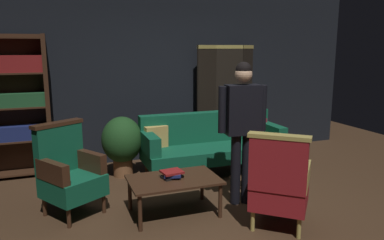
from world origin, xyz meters
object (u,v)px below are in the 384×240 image
Objects in this scene: coffee_table at (174,182)px; potted_plant at (122,142)px; standing_figure at (242,120)px; bookshelf at (16,103)px; folding_screen at (228,98)px; armchair_gilt_accent at (279,183)px; book_red_leather at (172,172)px; armchair_wing_left at (69,172)px; book_black_cloth at (172,177)px; book_navy_cloth at (172,174)px; velvet_couch at (211,142)px.

potted_plant is at bearing 102.09° from coffee_table.
standing_figure reaches higher than coffee_table.
bookshelf reaches higher than potted_plant.
folding_screen reaches higher than standing_figure.
armchair_gilt_accent reaches higher than book_red_leather.
folding_screen is 2.91m from armchair_gilt_accent.
potted_plant is (0.78, 1.05, 0.02)m from armchair_wing_left.
book_black_cloth is at bearing 112.81° from coffee_table.
book_navy_cloth is at bearing 0.00° from book_red_leather.
potted_plant is at bearing 128.44° from standing_figure.
book_black_cloth is 0.06m from book_red_leather.
book_red_leather is at bearing -129.27° from folding_screen.
book_red_leather is (-0.93, 0.72, -0.00)m from armchair_gilt_accent.
folding_screen reaches higher than coffee_table.
bookshelf is at bearing 160.43° from potted_plant.
armchair_wing_left reaches higher than book_black_cloth.
book_red_leather is at bearing -48.92° from bookshelf.
coffee_table is 1.16m from armchair_gilt_accent.
book_black_cloth is (-1.00, -1.21, -0.02)m from velvet_couch.
potted_plant is 3.89× the size of book_red_leather.
armchair_gilt_accent is 4.58× the size of book_red_leather.
velvet_couch is 2.04× the size of armchair_wing_left.
standing_figure is (-0.07, 0.70, 0.54)m from armchair_gilt_accent.
book_navy_cloth is 0.85× the size of book_red_leather.
coffee_table is 5.18× the size of book_navy_cloth.
armchair_gilt_accent reaches higher than velvet_couch.
book_red_leather is at bearing 0.00° from book_black_cloth.
coffee_table is 1.07m from standing_figure.
folding_screen is 1.83× the size of armchair_gilt_accent.
bookshelf is at bearing 164.65° from velvet_couch.
coffee_table is 0.96× the size of armchair_wing_left.
armchair_gilt_accent is (-0.06, -1.93, 0.04)m from velvet_couch.
armchair_wing_left is at bearing -149.19° from folding_screen.
book_black_cloth is (-0.01, 0.03, 0.06)m from coffee_table.
bookshelf is at bearing 111.70° from armchair_wing_left.
armchair_gilt_accent is at bearing -84.31° from standing_figure.
armchair_gilt_accent is 1.18m from book_red_leather.
book_navy_cloth is (-1.00, -1.21, 0.01)m from velvet_couch.
potted_plant is (-1.98, -0.59, -0.48)m from folding_screen.
velvet_couch is 1.25× the size of standing_figure.
potted_plant is (-1.24, 2.18, 0.02)m from armchair_gilt_accent.
potted_plant is at bearing -19.57° from bookshelf.
book_navy_cloth is (-0.93, 0.72, -0.03)m from armchair_gilt_accent.
folding_screen is 2.22m from standing_figure.
armchair_gilt_accent is at bearing -29.05° from armchair_wing_left.
coffee_table is 4.38× the size of book_black_cloth.
book_navy_cloth is 0.03m from book_red_leather.
bookshelf is (-3.38, -0.10, 0.10)m from folding_screen.
book_red_leather is (1.70, -1.95, -0.59)m from bookshelf.
armchair_wing_left is at bearing -126.48° from potted_plant.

